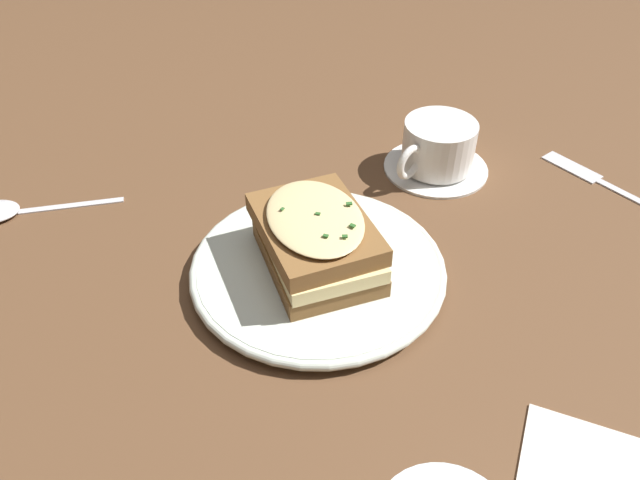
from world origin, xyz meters
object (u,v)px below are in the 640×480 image
Objects in this scene: dinner_plate at (320,266)px; sandwich at (318,238)px; fork at (598,180)px; teacup_with_saucer at (437,149)px; spoon at (1,211)px.

sandwich is (0.00, 0.00, 0.04)m from dinner_plate.
dinner_plate reaches higher than fork.
teacup_with_saucer is at bearing 134.15° from fork.
sandwich is 1.12× the size of spoon.
fork is at bearing -96.29° from spoon.
dinner_plate is at bearing -154.71° from sandwich.
teacup_with_saucer is at bearing -91.48° from spoon.
fork is (-0.17, -0.07, -0.03)m from teacup_with_saucer.
dinner_plate is at bearing -116.68° from spoon.
fork is 1.25× the size of spoon.
spoon is at bearing 14.18° from sandwich.
sandwich reaches higher than teacup_with_saucer.
dinner_plate is at bearing 8.08° from teacup_with_saucer.
spoon reaches higher than fork.
sandwich is 0.22m from teacup_with_saucer.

